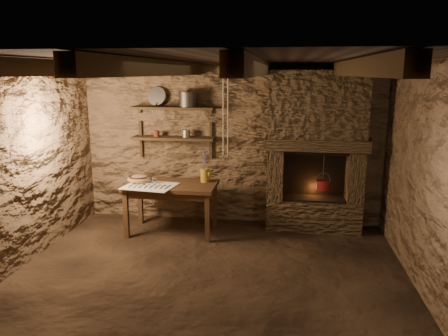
# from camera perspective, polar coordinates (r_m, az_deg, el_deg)

# --- Properties ---
(floor) EXTENTS (4.50, 4.50, 0.00)m
(floor) POSITION_cam_1_polar(r_m,az_deg,el_deg) (5.09, -2.05, -14.07)
(floor) COLOR black
(floor) RESTS_ON ground
(back_wall) EXTENTS (4.50, 0.04, 2.40)m
(back_wall) POSITION_cam_1_polar(r_m,az_deg,el_deg) (6.62, 0.89, 3.11)
(back_wall) COLOR #473321
(back_wall) RESTS_ON floor
(front_wall) EXTENTS (4.50, 0.04, 2.40)m
(front_wall) POSITION_cam_1_polar(r_m,az_deg,el_deg) (2.82, -9.46, -9.98)
(front_wall) COLOR #473321
(front_wall) RESTS_ON floor
(left_wall) EXTENTS (0.04, 4.00, 2.40)m
(left_wall) POSITION_cam_1_polar(r_m,az_deg,el_deg) (5.53, -25.77, 0.03)
(left_wall) COLOR #473321
(left_wall) RESTS_ON floor
(right_wall) EXTENTS (0.04, 4.00, 2.40)m
(right_wall) POSITION_cam_1_polar(r_m,az_deg,el_deg) (4.83, 25.16, -1.57)
(right_wall) COLOR #473321
(right_wall) RESTS_ON floor
(ceiling) EXTENTS (4.50, 4.00, 0.04)m
(ceiling) POSITION_cam_1_polar(r_m,az_deg,el_deg) (4.56, -2.29, 14.07)
(ceiling) COLOR black
(ceiling) RESTS_ON back_wall
(beam_far_left) EXTENTS (0.14, 3.95, 0.16)m
(beam_far_left) POSITION_cam_1_polar(r_m,az_deg,el_deg) (5.04, -19.70, 12.19)
(beam_far_left) COLOR black
(beam_far_left) RESTS_ON ceiling
(beam_mid_left) EXTENTS (0.14, 3.95, 0.16)m
(beam_mid_left) POSITION_cam_1_polar(r_m,az_deg,el_deg) (4.67, -8.48, 12.80)
(beam_mid_left) COLOR black
(beam_mid_left) RESTS_ON ceiling
(beam_mid_right) EXTENTS (0.14, 3.95, 0.16)m
(beam_mid_right) POSITION_cam_1_polar(r_m,az_deg,el_deg) (4.49, 4.17, 12.92)
(beam_mid_right) COLOR black
(beam_mid_right) RESTS_ON ceiling
(beam_far_right) EXTENTS (0.14, 3.95, 0.16)m
(beam_far_right) POSITION_cam_1_polar(r_m,az_deg,el_deg) (4.53, 17.19, 12.41)
(beam_far_right) COLOR black
(beam_far_right) RESTS_ON ceiling
(shelf_lower) EXTENTS (1.25, 0.30, 0.04)m
(shelf_lower) POSITION_cam_1_polar(r_m,az_deg,el_deg) (6.61, -6.63, 3.89)
(shelf_lower) COLOR black
(shelf_lower) RESTS_ON back_wall
(shelf_upper) EXTENTS (1.25, 0.30, 0.04)m
(shelf_upper) POSITION_cam_1_polar(r_m,az_deg,el_deg) (6.56, -6.73, 7.79)
(shelf_upper) COLOR black
(shelf_upper) RESTS_ON back_wall
(hearth) EXTENTS (1.43, 0.51, 2.30)m
(hearth) POSITION_cam_1_polar(r_m,az_deg,el_deg) (6.35, 11.90, 2.70)
(hearth) COLOR #36291B
(hearth) RESTS_ON floor
(work_table) EXTENTS (1.28, 0.73, 0.73)m
(work_table) POSITION_cam_1_polar(r_m,az_deg,el_deg) (6.31, -6.83, -4.97)
(work_table) COLOR #332112
(work_table) RESTS_ON floor
(linen_cloth) EXTENTS (0.75, 0.64, 0.01)m
(linen_cloth) POSITION_cam_1_polar(r_m,az_deg,el_deg) (6.11, -9.63, -2.33)
(linen_cloth) COLOR silver
(linen_cloth) RESTS_ON work_table
(pewter_cutlery_row) EXTENTS (0.59, 0.30, 0.01)m
(pewter_cutlery_row) POSITION_cam_1_polar(r_m,az_deg,el_deg) (6.09, -9.70, -2.29)
(pewter_cutlery_row) COLOR gray
(pewter_cutlery_row) RESTS_ON linen_cloth
(drinking_glasses) EXTENTS (0.22, 0.07, 0.09)m
(drinking_glasses) POSITION_cam_1_polar(r_m,az_deg,el_deg) (6.21, -9.09, -1.61)
(drinking_glasses) COLOR white
(drinking_glasses) RESTS_ON linen_cloth
(stoneware_jug) EXTENTS (0.16, 0.16, 0.45)m
(stoneware_jug) POSITION_cam_1_polar(r_m,az_deg,el_deg) (6.23, -2.49, -0.10)
(stoneware_jug) COLOR #AC8821
(stoneware_jug) RESTS_ON work_table
(wooden_bowl) EXTENTS (0.42, 0.42, 0.12)m
(wooden_bowl) POSITION_cam_1_polar(r_m,az_deg,el_deg) (6.37, -11.01, -1.44)
(wooden_bowl) COLOR #92603F
(wooden_bowl) RESTS_ON work_table
(iron_stockpot) EXTENTS (0.30, 0.30, 0.20)m
(iron_stockpot) POSITION_cam_1_polar(r_m,az_deg,el_deg) (6.49, -4.70, 8.83)
(iron_stockpot) COLOR #2A2826
(iron_stockpot) RESTS_ON shelf_upper
(tin_pan) EXTENTS (0.30, 0.17, 0.29)m
(tin_pan) POSITION_cam_1_polar(r_m,az_deg,el_deg) (6.71, -8.74, 9.24)
(tin_pan) COLOR #979691
(tin_pan) RESTS_ON shelf_upper
(small_kettle) EXTENTS (0.17, 0.14, 0.17)m
(small_kettle) POSITION_cam_1_polar(r_m,az_deg,el_deg) (6.55, -4.96, 4.51)
(small_kettle) COLOR #979691
(small_kettle) RESTS_ON shelf_lower
(rusty_tin) EXTENTS (0.11, 0.11, 0.09)m
(rusty_tin) POSITION_cam_1_polar(r_m,az_deg,el_deg) (6.67, -8.80, 4.46)
(rusty_tin) COLOR #541E10
(rusty_tin) RESTS_ON shelf_lower
(red_pot) EXTENTS (0.23, 0.23, 0.54)m
(red_pot) POSITION_cam_1_polar(r_m,az_deg,el_deg) (6.42, 12.79, -2.08)
(red_pot) COLOR maroon
(red_pot) RESTS_ON hearth
(hanging_ropes) EXTENTS (0.08, 0.08, 1.20)m
(hanging_ropes) POSITION_cam_1_polar(r_m,az_deg,el_deg) (5.60, 0.20, 7.62)
(hanging_ropes) COLOR #C3B189
(hanging_ropes) RESTS_ON ceiling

